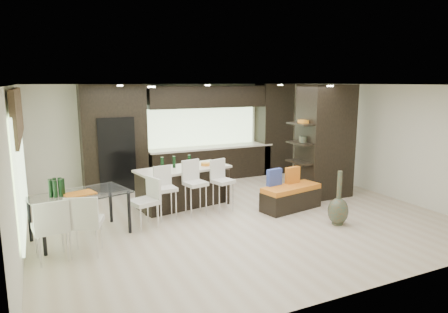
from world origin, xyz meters
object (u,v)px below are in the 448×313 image
bench (291,197)px  dining_table (81,216)px  chair_near (86,226)px  chair_end (144,205)px  floor_vase (339,198)px  chair_far (51,232)px  kitchen_island (184,187)px  stool_left (166,198)px  stool_right (223,190)px  stool_mid (196,193)px

bench → dining_table: (-4.33, 0.27, 0.13)m
chair_near → chair_end: size_ratio=1.07×
bench → floor_vase: floor_vase is taller
chair_far → kitchen_island: bearing=26.1°
stool_left → chair_end: chair_end is taller
bench → chair_end: 3.20m
bench → chair_near: bearing=176.5°
kitchen_island → dining_table: 2.52m
kitchen_island → dining_table: bearing=-166.5°
kitchen_island → chair_far: bearing=-157.6°
kitchen_island → floor_vase: (2.31, -2.48, 0.11)m
kitchen_island → chair_end: (-1.16, -1.02, 0.01)m
floor_vase → chair_end: bearing=157.1°
kitchen_island → stool_right: stool_right is taller
stool_right → dining_table: size_ratio=0.54×
bench → floor_vase: (0.28, -1.19, 0.27)m
stool_mid → chair_far: 3.02m
stool_left → chair_near: size_ratio=0.92×
bench → chair_end: size_ratio=1.57×
stool_left → bench: size_ratio=0.63×
bench → floor_vase: 1.25m
stool_right → chair_near: size_ratio=0.96×
stool_left → bench: stool_left is taller
kitchen_island → stool_mid: bearing=-100.4°
chair_far → chair_end: size_ratio=1.06×
stool_mid → bench: 2.10m
stool_right → floor_vase: floor_vase is taller
stool_right → bench: (1.39, -0.55, -0.18)m
kitchen_island → dining_table: kitchen_island is taller
floor_vase → chair_far: bearing=172.6°
kitchen_island → chair_near: bearing=-152.1°
stool_mid → chair_near: chair_near is taller
chair_near → stool_left: bearing=51.5°
chair_end → bench: bearing=-111.4°
stool_left → stool_mid: 0.64m
stool_mid → stool_right: 0.64m
chair_near → stool_right: bearing=38.6°
stool_left → chair_end: bearing=-156.5°
chair_near → floor_vase: bearing=10.4°
chair_far → stool_mid: bearing=14.0°
chair_near → chair_far: chair_near is taller
floor_vase → chair_far: 5.18m
stool_right → dining_table: (-2.94, -0.28, -0.05)m
stool_left → stool_right: size_ratio=0.97×
stool_mid → chair_far: stool_mid is taller
stool_left → stool_right: 1.27m
chair_far → chair_end: chair_far is taller
chair_end → chair_near: bearing=108.4°
stool_mid → bench: size_ratio=0.68×
stool_right → chair_far: bearing=-178.2°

